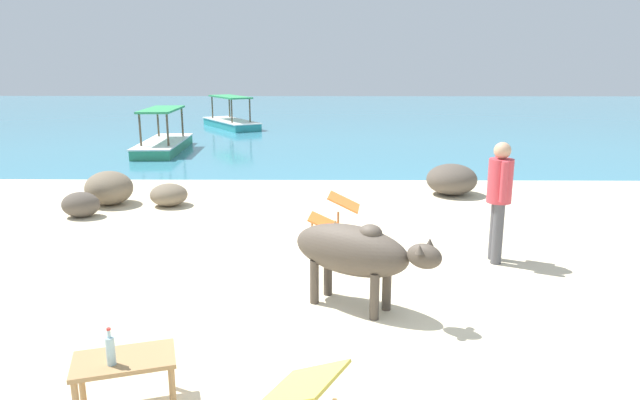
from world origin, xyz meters
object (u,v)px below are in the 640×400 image
Objects in this scene: cow at (354,251)px; boat_green at (164,142)px; bottle at (111,350)px; deck_chair_far at (333,213)px; low_bench_table at (125,366)px; boat_teal at (231,121)px; person_standing at (499,193)px.

boat_green reaches higher than cow.
boat_green is at bearing 104.18° from bottle.
bottle is at bearing 75.55° from deck_chair_far.
low_bench_table is 19.66m from boat_teal.
low_bench_table is (-1.85, -1.88, -0.29)m from cow.
boat_green is at bearing 147.46° from cow.
bottle reaches higher than deck_chair_far.
person_standing reaches higher than low_bench_table.
cow is at bearing 21.79° from boat_green.
cow is 1.01× the size of person_standing.
boat_teal is 1.00× the size of boat_green.
boat_teal is 6.41m from boat_green.
bottle is at bearing -133.31° from person_standing.
bottle is at bearing -137.03° from low_bench_table.
cow is at bearing 28.05° from low_bench_table.
bottle is 4.84m from deck_chair_far.
cow is 2.75m from bottle.
boat_teal is (-6.22, 16.12, -0.70)m from person_standing.
person_standing is (2.17, -1.04, 0.56)m from deck_chair_far.
boat_teal is at bearing 79.56° from low_bench_table.
cow is 0.44× the size of boat_green.
person_standing reaches higher than deck_chair_far.
person_standing is at bearing 33.27° from boat_green.
boat_teal is at bearing 167.75° from boat_green.
bottle is 0.08× the size of boat_teal.
low_bench_table is 1.04× the size of deck_chair_far.
deck_chair_far is 2.47m from person_standing.
bottle is at bearing 155.50° from boat_teal.
person_standing is at bearing 160.56° from deck_chair_far.
low_bench_table is at bearing 155.70° from boat_teal.
low_bench_table is 4.73m from deck_chair_far.
deck_chair_far is 10.12m from boat_green.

